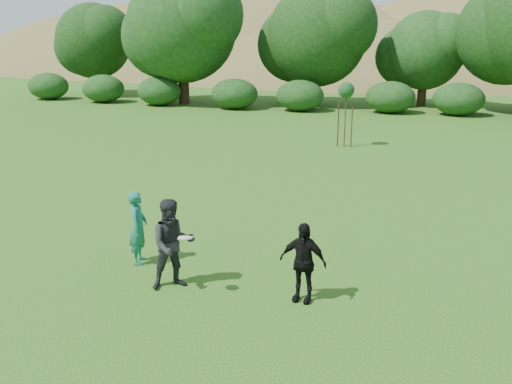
# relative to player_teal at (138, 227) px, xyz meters

# --- Properties ---
(ground) EXTENTS (120.00, 120.00, 0.00)m
(ground) POSITION_rel_player_teal_xyz_m (1.89, -0.43, -0.82)
(ground) COLOR #19470C
(ground) RESTS_ON ground
(player_teal) EXTENTS (0.55, 0.69, 1.64)m
(player_teal) POSITION_rel_player_teal_xyz_m (0.00, 0.00, 0.00)
(player_teal) COLOR #186E54
(player_teal) RESTS_ON ground
(player_grey) EXTENTS (1.13, 1.09, 1.84)m
(player_grey) POSITION_rel_player_teal_xyz_m (1.28, -0.92, 0.10)
(player_grey) COLOR #232426
(player_grey) RESTS_ON ground
(player_black) EXTENTS (0.95, 0.46, 1.56)m
(player_black) POSITION_rel_player_teal_xyz_m (3.87, -0.71, -0.04)
(player_black) COLOR black
(player_black) RESTS_ON ground
(frisbee) EXTENTS (0.27, 0.27, 0.07)m
(frisbee) POSITION_rel_player_teal_xyz_m (1.71, -1.23, 0.39)
(frisbee) COLOR white
(frisbee) RESTS_ON ground
(sapling) EXTENTS (0.70, 0.70, 2.85)m
(sapling) POSITION_rel_player_teal_xyz_m (2.19, 14.56, 1.60)
(sapling) COLOR #3B2B17
(sapling) RESTS_ON ground
(hillside) EXTENTS (150.00, 72.00, 52.00)m
(hillside) POSITION_rel_player_teal_xyz_m (1.34, 68.02, -12.79)
(hillside) COLOR olive
(hillside) RESTS_ON ground
(tree_row) EXTENTS (53.92, 10.38, 9.62)m
(tree_row) POSITION_rel_player_teal_xyz_m (5.12, 28.25, 4.05)
(tree_row) COLOR #3A2616
(tree_row) RESTS_ON ground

